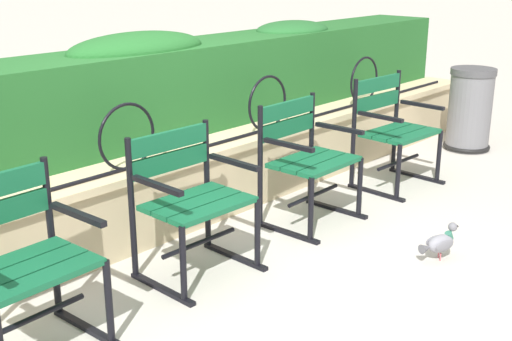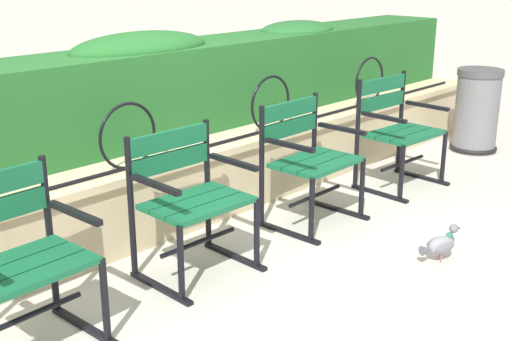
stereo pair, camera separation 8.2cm
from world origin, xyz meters
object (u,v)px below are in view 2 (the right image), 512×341
park_chair_centre_right (307,157)px  trash_bin (477,112)px  park_chair_centre_left (189,197)px  park_chair_rightmost (397,128)px  pigeon_far_side (441,244)px  park_chair_leftmost (16,258)px

park_chair_centre_right → trash_bin: park_chair_centre_right is taller
park_chair_centre_left → trash_bin: size_ratio=1.07×
trash_bin → park_chair_centre_right: bearing=179.0°
park_chair_rightmost → pigeon_far_side: park_chair_rightmost is taller
park_chair_centre_left → pigeon_far_side: size_ratio=2.93×
park_chair_leftmost → park_chair_rightmost: 3.24m
park_chair_centre_right → pigeon_far_side: 1.08m
park_chair_leftmost → park_chair_centre_left: 1.08m
park_chair_leftmost → park_chair_centre_right: 2.16m
park_chair_leftmost → park_chair_centre_left: (1.08, 0.05, -0.00)m
park_chair_leftmost → pigeon_far_side: 2.43m
park_chair_rightmost → pigeon_far_side: 1.48m
pigeon_far_side → trash_bin: size_ratio=0.37×
park_chair_leftmost → pigeon_far_side: size_ratio=2.99×
park_chair_centre_right → pigeon_far_side: size_ratio=2.95×
trash_bin → pigeon_far_side: bearing=-158.2°
park_chair_centre_right → trash_bin: size_ratio=1.08×
park_chair_centre_left → park_chair_rightmost: 2.16m
pigeon_far_side → trash_bin: bearing=21.8°
park_chair_centre_right → trash_bin: 2.47m
park_chair_centre_left → park_chair_rightmost: size_ratio=0.95×
park_chair_rightmost → park_chair_centre_left: bearing=179.1°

